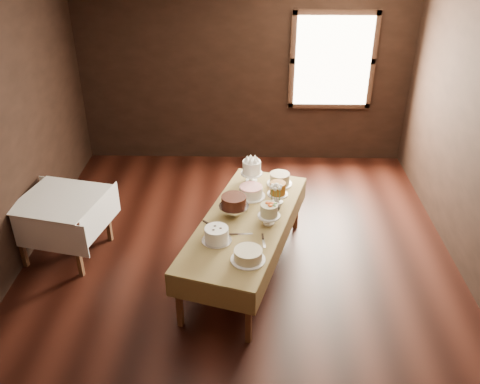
# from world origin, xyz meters

# --- Properties ---
(floor) EXTENTS (5.00, 6.00, 0.01)m
(floor) POSITION_xyz_m (0.00, 0.00, 0.00)
(floor) COLOR black
(floor) RESTS_ON ground
(ceiling) EXTENTS (5.00, 6.00, 0.01)m
(ceiling) POSITION_xyz_m (0.00, 0.00, 2.80)
(ceiling) COLOR beige
(ceiling) RESTS_ON wall_back
(wall_back) EXTENTS (5.00, 0.02, 2.80)m
(wall_back) POSITION_xyz_m (0.00, 3.00, 1.40)
(wall_back) COLOR black
(wall_back) RESTS_ON ground
(window) EXTENTS (1.10, 0.05, 1.30)m
(window) POSITION_xyz_m (1.30, 2.94, 1.60)
(window) COLOR #FFEABF
(window) RESTS_ON wall_back
(display_table) EXTENTS (1.47, 2.38, 0.69)m
(display_table) POSITION_xyz_m (0.06, 0.07, 0.64)
(display_table) COLOR #4E2B16
(display_table) RESTS_ON ground
(side_table) EXTENTS (1.06, 1.06, 0.75)m
(side_table) POSITION_xyz_m (-2.04, 0.36, 0.66)
(side_table) COLOR #4E2B16
(side_table) RESTS_ON ground
(cake_meringue) EXTENTS (0.26, 0.26, 0.28)m
(cake_meringue) POSITION_xyz_m (0.12, 0.93, 0.81)
(cake_meringue) COLOR white
(cake_meringue) RESTS_ON display_table
(cake_speckled) EXTENTS (0.33, 0.33, 0.14)m
(cake_speckled) POSITION_xyz_m (0.46, 0.86, 0.76)
(cake_speckled) COLOR white
(cake_speckled) RESTS_ON display_table
(cake_lattice) EXTENTS (0.34, 0.34, 0.12)m
(cake_lattice) POSITION_xyz_m (0.12, 0.55, 0.75)
(cake_lattice) COLOR white
(cake_lattice) RESTS_ON display_table
(cake_caramel) EXTENTS (0.23, 0.23, 0.27)m
(cake_caramel) POSITION_xyz_m (0.42, 0.42, 0.80)
(cake_caramel) COLOR white
(cake_caramel) RESTS_ON display_table
(cake_chocolate) EXTENTS (0.33, 0.33, 0.24)m
(cake_chocolate) POSITION_xyz_m (-0.07, 0.16, 0.80)
(cake_chocolate) COLOR silver
(cake_chocolate) RESTS_ON display_table
(cake_flowers) EXTENTS (0.24, 0.24, 0.25)m
(cake_flowers) POSITION_xyz_m (0.31, -0.01, 0.80)
(cake_flowers) COLOR white
(cake_flowers) RESTS_ON display_table
(cake_swirl) EXTENTS (0.31, 0.31, 0.15)m
(cake_swirl) POSITION_xyz_m (-0.22, -0.34, 0.76)
(cake_swirl) COLOR silver
(cake_swirl) RESTS_ON display_table
(cake_cream) EXTENTS (0.34, 0.34, 0.12)m
(cake_cream) POSITION_xyz_m (0.10, -0.65, 0.74)
(cake_cream) COLOR white
(cake_cream) RESTS_ON display_table
(cake_server_a) EXTENTS (0.24, 0.05, 0.01)m
(cake_server_a) POSITION_xyz_m (0.06, -0.21, 0.69)
(cake_server_a) COLOR silver
(cake_server_a) RESTS_ON display_table
(cake_server_b) EXTENTS (0.04, 0.24, 0.01)m
(cake_server_b) POSITION_xyz_m (0.25, -0.38, 0.69)
(cake_server_b) COLOR silver
(cake_server_b) RESTS_ON display_table
(cake_server_c) EXTENTS (0.04, 0.24, 0.01)m
(cake_server_c) POSITION_xyz_m (0.08, 0.38, 0.69)
(cake_server_c) COLOR silver
(cake_server_c) RESTS_ON display_table
(cake_server_d) EXTENTS (0.17, 0.21, 0.01)m
(cake_server_d) POSITION_xyz_m (0.36, 0.20, 0.69)
(cake_server_d) COLOR silver
(cake_server_d) RESTS_ON display_table
(cake_server_e) EXTENTS (0.19, 0.19, 0.01)m
(cake_server_e) POSITION_xyz_m (-0.27, -0.10, 0.69)
(cake_server_e) COLOR silver
(cake_server_e) RESTS_ON display_table
(flower_vase) EXTENTS (0.16, 0.16, 0.12)m
(flower_vase) POSITION_xyz_m (0.39, 0.25, 0.75)
(flower_vase) COLOR #2D2823
(flower_vase) RESTS_ON display_table
(flower_bouquet) EXTENTS (0.14, 0.14, 0.20)m
(flower_bouquet) POSITION_xyz_m (0.39, 0.25, 0.93)
(flower_bouquet) COLOR white
(flower_bouquet) RESTS_ON flower_vase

